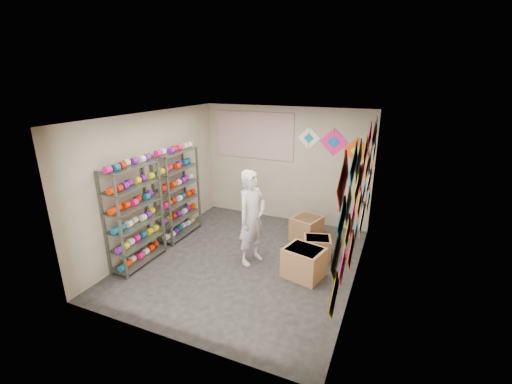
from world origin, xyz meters
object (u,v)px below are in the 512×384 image
at_px(shelf_rack_back, 178,194).
at_px(carton_a, 304,262).
at_px(carton_b, 317,247).
at_px(shopkeeper, 252,218).
at_px(carton_c, 307,228).
at_px(shelf_rack_front, 135,216).

height_order(shelf_rack_back, carton_a, shelf_rack_back).
relative_size(carton_a, carton_b, 1.27).
xyz_separation_m(shopkeeper, carton_c, (0.69, 1.30, -0.64)).
distance_m(shelf_rack_back, carton_a, 3.07).
height_order(shopkeeper, carton_c, shopkeeper).
relative_size(shelf_rack_front, carton_c, 3.28).
distance_m(shopkeeper, carton_c, 1.61).
xyz_separation_m(shelf_rack_front, carton_b, (3.00, 1.52, -0.74)).
height_order(shelf_rack_front, carton_c, shelf_rack_front).
height_order(shelf_rack_front, carton_b, shelf_rack_front).
bearing_deg(shelf_rack_back, shopkeeper, -12.03).
relative_size(shelf_rack_front, carton_b, 3.75).
xyz_separation_m(shelf_rack_front, carton_a, (2.94, 0.77, -0.68)).
bearing_deg(carton_c, shelf_rack_front, -122.68).
relative_size(shelf_rack_back, shopkeeper, 1.07).
relative_size(shelf_rack_back, carton_b, 3.75).
distance_m(shelf_rack_front, carton_b, 3.44).
bearing_deg(carton_a, shelf_rack_front, -152.03).
distance_m(shelf_rack_back, carton_b, 3.10).
bearing_deg(carton_a, shelf_rack_back, -176.89).
bearing_deg(shelf_rack_front, carton_a, 14.74).
xyz_separation_m(carton_b, carton_c, (-0.39, 0.68, 0.05)).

